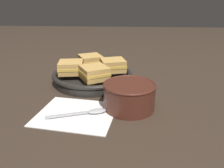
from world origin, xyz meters
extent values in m
plane|color=#382B21|center=(0.00, 0.00, 0.00)|extent=(4.00, 4.00, 0.00)
cube|color=white|center=(-0.05, -0.07, 0.00)|extent=(0.24, 0.21, 0.00)
cylinder|color=#4C2319|center=(0.10, -0.03, 0.04)|extent=(0.15, 0.15, 0.08)
cylinder|color=gold|center=(0.10, -0.03, 0.07)|extent=(0.14, 0.14, 0.01)
torus|color=#4C2319|center=(0.10, -0.03, 0.08)|extent=(0.16, 0.16, 0.01)
cube|color=#B7B7BC|center=(-0.08, -0.09, 0.01)|extent=(0.11, 0.05, 0.01)
ellipsoid|color=#B7B7BC|center=(0.01, -0.07, 0.01)|extent=(0.06, 0.04, 0.01)
cylinder|color=black|center=(-0.04, 0.19, 0.01)|extent=(0.30, 0.30, 0.02)
torus|color=black|center=(-0.04, 0.19, 0.03)|extent=(0.31, 0.31, 0.02)
cube|color=black|center=(-0.01, 0.41, 0.03)|extent=(0.04, 0.14, 0.01)
cube|color=tan|center=(-0.06, 0.27, 0.05)|extent=(0.12, 0.12, 0.02)
cube|color=gold|center=(-0.06, 0.27, 0.07)|extent=(0.12, 0.12, 0.01)
cube|color=tan|center=(-0.06, 0.27, 0.08)|extent=(0.12, 0.12, 0.02)
cube|color=tan|center=(-0.12, 0.17, 0.05)|extent=(0.10, 0.10, 0.02)
cube|color=gold|center=(-0.12, 0.17, 0.07)|extent=(0.11, 0.10, 0.01)
cube|color=tan|center=(-0.12, 0.17, 0.08)|extent=(0.10, 0.10, 0.02)
cube|color=tan|center=(-0.02, 0.11, 0.05)|extent=(0.12, 0.12, 0.02)
cube|color=gold|center=(-0.02, 0.11, 0.07)|extent=(0.12, 0.13, 0.01)
cube|color=tan|center=(-0.02, 0.11, 0.08)|extent=(0.12, 0.12, 0.02)
cube|color=tan|center=(0.03, 0.21, 0.05)|extent=(0.11, 0.11, 0.02)
cube|color=gold|center=(0.03, 0.21, 0.07)|extent=(0.11, 0.11, 0.01)
cube|color=tan|center=(0.03, 0.21, 0.08)|extent=(0.11, 0.11, 0.02)
camera|label=1|loc=(0.09, -0.62, 0.31)|focal=35.00mm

